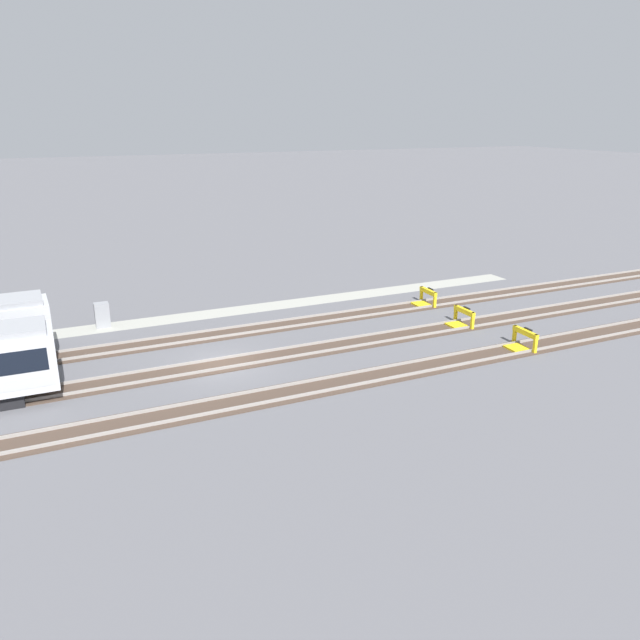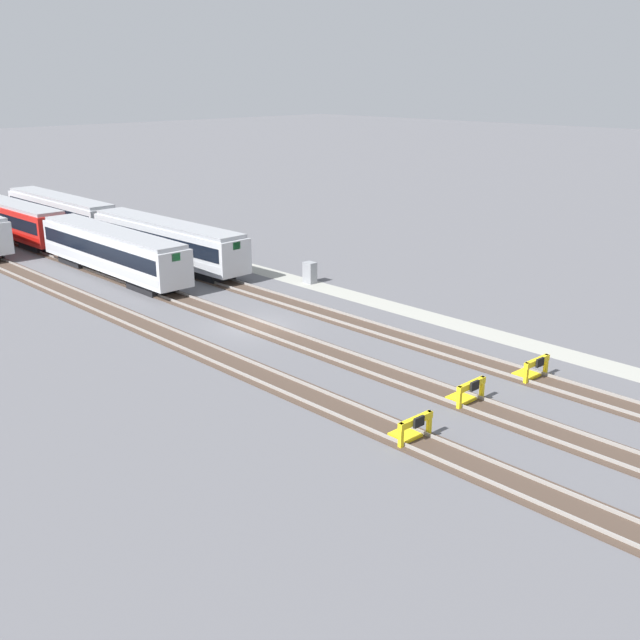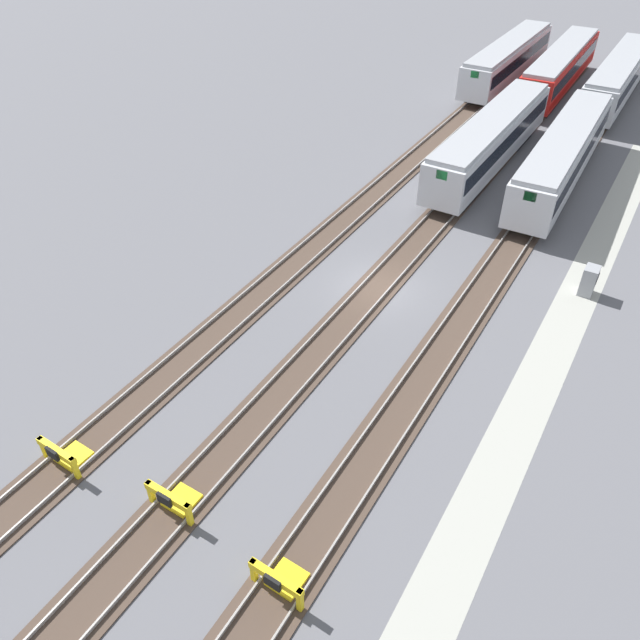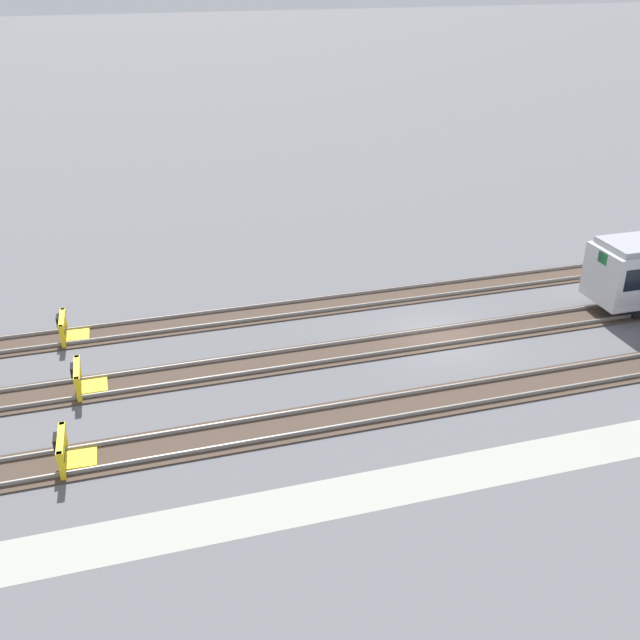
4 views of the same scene
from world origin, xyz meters
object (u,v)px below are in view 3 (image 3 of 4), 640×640
object	(u,v)px
subway_car_front_row_rightmost	(618,77)
subway_car_front_row_left_inner	(490,140)
bumper_stop_nearest_track	(281,580)
electrical_cabinet	(589,281)
bumper_stop_middle_track	(65,455)
bumper_stop_near_inner_track	(175,499)
subway_car_front_row_centre	(507,60)
subway_car_front_row_right_inner	(560,68)
subway_car_front_row_leftmost	(562,155)

from	to	relation	value
subway_car_front_row_rightmost	subway_car_front_row_left_inner	bearing A→B (deg)	165.36
bumper_stop_nearest_track	electrical_cabinet	distance (m)	22.19
subway_car_front_row_left_inner	bumper_stop_middle_track	world-z (taller)	subway_car_front_row_left_inner
bumper_stop_near_inner_track	subway_car_front_row_rightmost	bearing A→B (deg)	-5.41
subway_car_front_row_rightmost	bumper_stop_near_inner_track	xyz separation A→B (m)	(-52.26, 4.95, -1.53)
bumper_stop_middle_track	electrical_cabinet	distance (m)	26.17
subway_car_front_row_rightmost	electrical_cabinet	size ratio (longest dim) A/B	11.25
subway_car_front_row_centre	subway_car_front_row_right_inner	xyz separation A→B (m)	(-0.01, -4.84, 0.00)
subway_car_front_row_centre	electrical_cabinet	world-z (taller)	subway_car_front_row_centre
bumper_stop_middle_track	bumper_stop_near_inner_track	bearing A→B (deg)	-82.77
subway_car_front_row_rightmost	bumper_stop_middle_track	world-z (taller)	subway_car_front_row_rightmost
bumper_stop_nearest_track	bumper_stop_middle_track	bearing A→B (deg)	90.36
subway_car_front_row_right_inner	electrical_cabinet	world-z (taller)	subway_car_front_row_right_inner
bumper_stop_middle_track	subway_car_front_row_centre	bearing A→B (deg)	-0.02
subway_car_front_row_leftmost	bumper_stop_near_inner_track	size ratio (longest dim) A/B	9.02
bumper_stop_near_inner_track	bumper_stop_middle_track	size ratio (longest dim) A/B	1.00
subway_car_front_row_right_inner	subway_car_front_row_centre	bearing A→B (deg)	89.93
subway_car_front_row_leftmost	subway_car_front_row_right_inner	size ratio (longest dim) A/B	1.00
electrical_cabinet	subway_car_front_row_centre	bearing A→B (deg)	24.99
bumper_stop_middle_track	subway_car_front_row_right_inner	bearing A→B (deg)	-5.26
bumper_stop_nearest_track	electrical_cabinet	size ratio (longest dim) A/B	1.25
subway_car_front_row_leftmost	subway_car_front_row_rightmost	world-z (taller)	same
subway_car_front_row_right_inner	bumper_stop_middle_track	bearing A→B (deg)	174.74
subway_car_front_row_centre	bumper_stop_near_inner_track	bearing A→B (deg)	-174.64
subway_car_front_row_left_inner	subway_car_front_row_right_inner	distance (m)	19.06
subway_car_front_row_rightmost	electrical_cabinet	bearing A→B (deg)	-171.46
bumper_stop_near_inner_track	electrical_cabinet	xyz separation A→B (m)	(21.12, -9.62, 0.29)
subway_car_front_row_leftmost	bumper_stop_nearest_track	distance (m)	33.82
subway_car_front_row_centre	subway_car_front_row_right_inner	bearing A→B (deg)	-90.07
bumper_stop_middle_track	electrical_cabinet	bearing A→B (deg)	-33.78
subway_car_front_row_leftmost	bumper_stop_nearest_track	world-z (taller)	subway_car_front_row_leftmost
subway_car_front_row_rightmost	bumper_stop_nearest_track	distance (m)	52.85
subway_car_front_row_leftmost	bumper_stop_middle_track	bearing A→B (deg)	163.74
electrical_cabinet	subway_car_front_row_leftmost	bearing A→B (deg)	21.14
subway_car_front_row_right_inner	bumper_stop_near_inner_track	world-z (taller)	subway_car_front_row_right_inner
subway_car_front_row_leftmost	subway_car_front_row_centre	xyz separation A→B (m)	(19.07, 9.85, 0.00)
subway_car_front_row_rightmost	bumper_stop_near_inner_track	distance (m)	52.52
subway_car_front_row_left_inner	bumper_stop_nearest_track	bearing A→B (deg)	-171.64
subway_car_front_row_left_inner	bumper_stop_middle_track	xyz separation A→B (m)	(-33.85, 4.90, -1.53)
subway_car_front_row_rightmost	subway_car_front_row_right_inner	bearing A→B (deg)	89.72
subway_car_front_row_right_inner	electrical_cabinet	xyz separation A→B (m)	(-31.16, -9.68, -1.24)
subway_car_front_row_right_inner	electrical_cabinet	bearing A→B (deg)	-162.74
subway_car_front_row_centre	bumper_stop_middle_track	world-z (taller)	subway_car_front_row_centre
bumper_stop_near_inner_track	subway_car_front_row_left_inner	bearing A→B (deg)	0.04
subway_car_front_row_rightmost	bumper_stop_middle_track	size ratio (longest dim) A/B	8.97
subway_car_front_row_leftmost	subway_car_front_row_rightmost	bearing A→B (deg)	-0.01
subway_car_front_row_leftmost	bumper_stop_middle_track	world-z (taller)	subway_car_front_row_leftmost
subway_car_front_row_left_inner	subway_car_front_row_rightmost	size ratio (longest dim) A/B	1.00
subway_car_front_row_leftmost	subway_car_front_row_left_inner	distance (m)	4.97
bumper_stop_nearest_track	subway_car_front_row_rightmost	bearing A→B (deg)	-0.01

